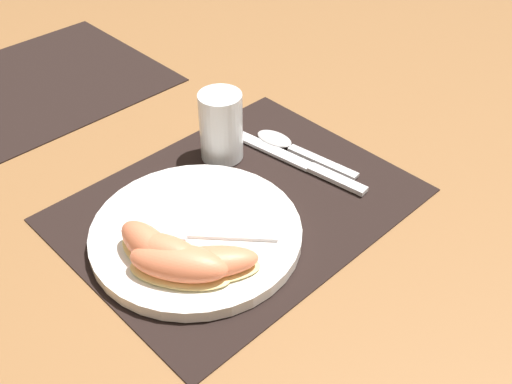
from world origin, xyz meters
The scene contains 12 objects.
ground_plane centered at (0.00, 0.00, 0.00)m, with size 3.00×3.00×0.00m, color olive.
placemat centered at (0.00, 0.00, 0.00)m, with size 0.45×0.35×0.00m.
placemat_far centered at (-0.06, 0.48, 0.00)m, with size 0.45×0.35×0.00m.
plate centered at (-0.08, -0.01, 0.01)m, with size 0.27×0.27×0.02m.
juice_glass centered at (0.06, 0.10, 0.05)m, with size 0.06×0.06×0.10m.
knife centered at (0.12, 0.00, 0.01)m, with size 0.05×0.23×0.01m.
spoon centered at (0.14, 0.04, 0.01)m, with size 0.05×0.18×0.01m.
fork centered at (-0.09, -0.02, 0.02)m, with size 0.14×0.15×0.00m.
citrus_wedge_0 centered at (-0.15, -0.02, 0.04)m, with size 0.04×0.10×0.04m.
citrus_wedge_1 centered at (-0.15, -0.04, 0.04)m, with size 0.08×0.11×0.04m.
citrus_wedge_2 centered at (-0.15, -0.06, 0.04)m, with size 0.11×0.13×0.04m.
citrus_wedge_3 centered at (-0.12, -0.08, 0.03)m, with size 0.13×0.11×0.03m.
Camera 1 is at (-0.41, -0.46, 0.53)m, focal length 42.00 mm.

